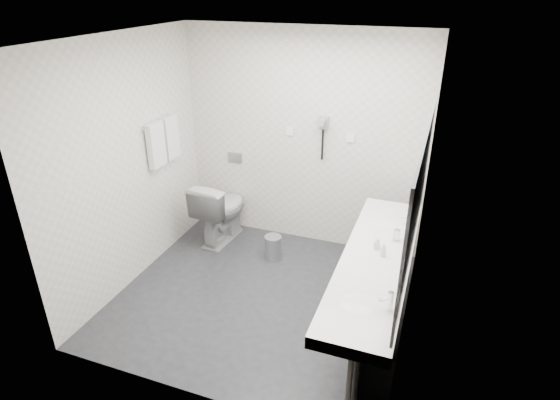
% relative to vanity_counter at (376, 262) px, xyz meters
% --- Properties ---
extents(floor, '(2.80, 2.80, 0.00)m').
position_rel_vanity_counter_xyz_m(floor, '(-1.12, 0.20, -0.80)').
color(floor, '#26272C').
rests_on(floor, ground).
extents(ceiling, '(2.80, 2.80, 0.00)m').
position_rel_vanity_counter_xyz_m(ceiling, '(-1.12, 0.20, 1.70)').
color(ceiling, white).
rests_on(ceiling, wall_back).
extents(wall_back, '(2.80, 0.00, 2.80)m').
position_rel_vanity_counter_xyz_m(wall_back, '(-1.12, 1.50, 0.45)').
color(wall_back, silver).
rests_on(wall_back, floor).
extents(wall_front, '(2.80, 0.00, 2.80)m').
position_rel_vanity_counter_xyz_m(wall_front, '(-1.12, -1.10, 0.45)').
color(wall_front, silver).
rests_on(wall_front, floor).
extents(wall_left, '(0.00, 2.60, 2.60)m').
position_rel_vanity_counter_xyz_m(wall_left, '(-2.52, 0.20, 0.45)').
color(wall_left, silver).
rests_on(wall_left, floor).
extents(wall_right, '(0.00, 2.60, 2.60)m').
position_rel_vanity_counter_xyz_m(wall_right, '(0.27, 0.20, 0.45)').
color(wall_right, silver).
rests_on(wall_right, floor).
extents(vanity_counter, '(0.55, 2.20, 0.10)m').
position_rel_vanity_counter_xyz_m(vanity_counter, '(0.00, 0.00, 0.00)').
color(vanity_counter, white).
rests_on(vanity_counter, floor).
extents(vanity_panel, '(0.03, 2.15, 0.75)m').
position_rel_vanity_counter_xyz_m(vanity_panel, '(0.02, 0.00, -0.42)').
color(vanity_panel, gray).
rests_on(vanity_panel, floor).
extents(vanity_post_near, '(0.06, 0.06, 0.75)m').
position_rel_vanity_counter_xyz_m(vanity_post_near, '(0.05, -1.04, -0.42)').
color(vanity_post_near, silver).
rests_on(vanity_post_near, floor).
extents(vanity_post_far, '(0.06, 0.06, 0.75)m').
position_rel_vanity_counter_xyz_m(vanity_post_far, '(0.05, 1.04, -0.42)').
color(vanity_post_far, silver).
rests_on(vanity_post_far, floor).
extents(mirror, '(0.02, 2.20, 1.05)m').
position_rel_vanity_counter_xyz_m(mirror, '(0.26, 0.00, 0.65)').
color(mirror, '#B2BCC6').
rests_on(mirror, wall_right).
extents(basin_near, '(0.40, 0.31, 0.05)m').
position_rel_vanity_counter_xyz_m(basin_near, '(0.00, -0.65, 0.04)').
color(basin_near, white).
rests_on(basin_near, vanity_counter).
extents(basin_far, '(0.40, 0.31, 0.05)m').
position_rel_vanity_counter_xyz_m(basin_far, '(0.00, 0.65, 0.04)').
color(basin_far, white).
rests_on(basin_far, vanity_counter).
extents(faucet_near, '(0.04, 0.04, 0.15)m').
position_rel_vanity_counter_xyz_m(faucet_near, '(0.19, -0.65, 0.12)').
color(faucet_near, silver).
rests_on(faucet_near, vanity_counter).
extents(faucet_far, '(0.04, 0.04, 0.15)m').
position_rel_vanity_counter_xyz_m(faucet_far, '(0.19, 0.65, 0.12)').
color(faucet_far, silver).
rests_on(faucet_far, vanity_counter).
extents(soap_bottle_a, '(0.06, 0.06, 0.11)m').
position_rel_vanity_counter_xyz_m(soap_bottle_a, '(-0.02, 0.13, 0.11)').
color(soap_bottle_a, beige).
rests_on(soap_bottle_a, vanity_counter).
extents(soap_bottle_c, '(0.06, 0.06, 0.12)m').
position_rel_vanity_counter_xyz_m(soap_bottle_c, '(0.05, 0.03, 0.11)').
color(soap_bottle_c, beige).
rests_on(soap_bottle_c, vanity_counter).
extents(glass_left, '(0.06, 0.06, 0.11)m').
position_rel_vanity_counter_xyz_m(glass_left, '(0.12, 0.32, 0.10)').
color(glass_left, silver).
rests_on(glass_left, vanity_counter).
extents(toilet, '(0.51, 0.81, 0.79)m').
position_rel_vanity_counter_xyz_m(toilet, '(-2.02, 1.12, -0.41)').
color(toilet, white).
rests_on(toilet, floor).
extents(flush_plate, '(0.18, 0.02, 0.12)m').
position_rel_vanity_counter_xyz_m(flush_plate, '(-1.98, 1.49, 0.15)').
color(flush_plate, '#B2B5BA').
rests_on(flush_plate, wall_back).
extents(pedal_bin, '(0.24, 0.24, 0.27)m').
position_rel_vanity_counter_xyz_m(pedal_bin, '(-1.26, 0.91, -0.66)').
color(pedal_bin, '#B2B5BA').
rests_on(pedal_bin, floor).
extents(bin_lid, '(0.19, 0.19, 0.02)m').
position_rel_vanity_counter_xyz_m(bin_lid, '(-1.26, 0.91, -0.52)').
color(bin_lid, '#B2B5BA').
rests_on(bin_lid, pedal_bin).
extents(towel_rail, '(0.02, 0.62, 0.02)m').
position_rel_vanity_counter_xyz_m(towel_rail, '(-2.47, 0.75, 0.75)').
color(towel_rail, silver).
rests_on(towel_rail, wall_left).
extents(towel_near, '(0.07, 0.24, 0.48)m').
position_rel_vanity_counter_xyz_m(towel_near, '(-2.46, 0.61, 0.53)').
color(towel_near, silver).
rests_on(towel_near, towel_rail).
extents(towel_far, '(0.07, 0.24, 0.48)m').
position_rel_vanity_counter_xyz_m(towel_far, '(-2.46, 0.89, 0.53)').
color(towel_far, silver).
rests_on(towel_far, towel_rail).
extents(dryer_cradle, '(0.10, 0.04, 0.14)m').
position_rel_vanity_counter_xyz_m(dryer_cradle, '(-0.88, 1.47, 0.70)').
color(dryer_cradle, gray).
rests_on(dryer_cradle, wall_back).
extents(dryer_barrel, '(0.08, 0.14, 0.08)m').
position_rel_vanity_counter_xyz_m(dryer_barrel, '(-0.88, 1.40, 0.73)').
color(dryer_barrel, gray).
rests_on(dryer_barrel, dryer_cradle).
extents(dryer_cord, '(0.02, 0.02, 0.35)m').
position_rel_vanity_counter_xyz_m(dryer_cord, '(-0.88, 1.46, 0.45)').
color(dryer_cord, black).
rests_on(dryer_cord, dryer_cradle).
extents(switch_plate_a, '(0.09, 0.02, 0.09)m').
position_rel_vanity_counter_xyz_m(switch_plate_a, '(-1.27, 1.49, 0.55)').
color(switch_plate_a, white).
rests_on(switch_plate_a, wall_back).
extents(switch_plate_b, '(0.09, 0.02, 0.09)m').
position_rel_vanity_counter_xyz_m(switch_plate_b, '(-0.57, 1.49, 0.55)').
color(switch_plate_b, white).
rests_on(switch_plate_b, wall_back).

